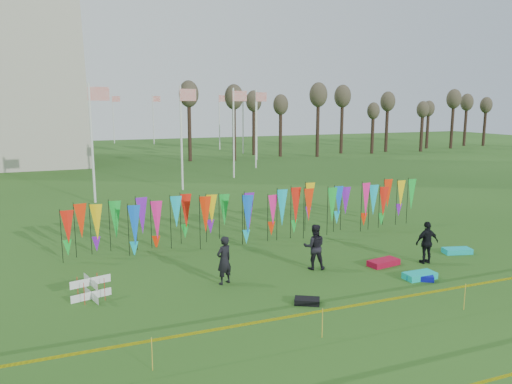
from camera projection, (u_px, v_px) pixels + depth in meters
name	position (u px, v px, depth m)	size (l,w,h in m)	color
ground	(344.00, 299.00, 17.33)	(160.00, 160.00, 0.00)	#224914
flagpole_ring	(7.00, 127.00, 55.41)	(57.40, 56.16, 8.00)	silver
banner_row	(261.00, 208.00, 24.75)	(18.64, 0.64, 2.46)	black
caution_tape_near	(378.00, 303.00, 15.03)	(26.00, 0.02, 0.90)	#DDD704
caution_tape_far	(501.00, 379.00, 10.88)	(26.00, 0.02, 0.90)	#DDD704
tree_line	(376.00, 107.00, 68.12)	(53.92, 1.92, 7.84)	#37251B
box_kite	(91.00, 289.00, 17.20)	(0.72, 0.72, 0.80)	red
person_left	(224.00, 260.00, 18.61)	(0.67, 0.49, 1.84)	black
person_mid	(314.00, 247.00, 20.31)	(0.91, 0.56, 1.87)	black
person_right	(427.00, 242.00, 21.03)	(1.06, 0.60, 1.81)	black
kite_bag_turquoise	(420.00, 276.00, 19.29)	(1.24, 0.62, 0.25)	#0DC9BB
kite_bag_blue	(420.00, 277.00, 19.19)	(1.00, 0.52, 0.21)	#0B12B4
kite_bag_red	(384.00, 263.00, 20.86)	(1.35, 0.62, 0.25)	#AF0B2B
kite_bag_black	(307.00, 301.00, 16.88)	(0.84, 0.49, 0.20)	black
kite_bag_teal	(457.00, 251.00, 22.54)	(1.23, 0.59, 0.24)	#0EC3C5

